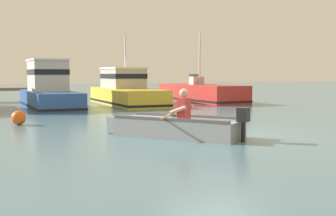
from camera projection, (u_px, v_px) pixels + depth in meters
name	position (u px, v px, depth m)	size (l,w,h in m)	color
ground_plane	(215.00, 133.00, 11.49)	(120.00, 120.00, 0.00)	slate
rowboat_with_person	(176.00, 126.00, 10.87)	(2.85, 3.24, 1.19)	gray
moored_boat_blue	(49.00, 90.00, 20.09)	(2.13, 6.00, 2.22)	#2D519E
moored_boat_yellow	(125.00, 91.00, 22.45)	(2.15, 6.85, 3.55)	gold
moored_boat_red	(201.00, 94.00, 24.33)	(2.51, 6.62, 3.81)	#B72D28
mooring_buoy	(19.00, 118.00, 13.33)	(0.44, 0.44, 0.44)	#E55919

